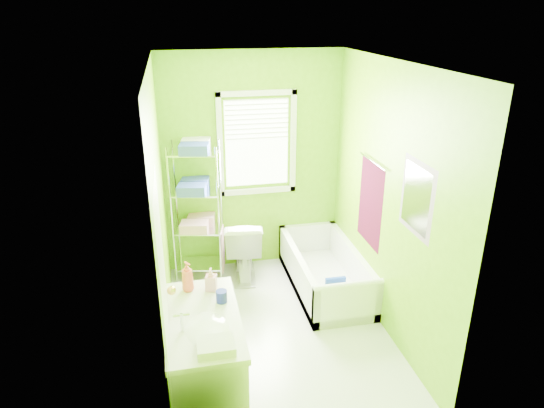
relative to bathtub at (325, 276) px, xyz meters
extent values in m
plane|color=silver|center=(-0.69, -0.64, -0.16)|extent=(2.90, 2.90, 0.00)
cube|color=#63A007|center=(-0.69, 0.81, 1.14)|extent=(2.10, 0.04, 2.60)
cube|color=#63A007|center=(-0.69, -2.09, 1.14)|extent=(2.10, 0.04, 2.60)
cube|color=#63A007|center=(-1.74, -0.64, 1.14)|extent=(0.04, 2.90, 2.60)
cube|color=#63A007|center=(0.36, -0.64, 1.14)|extent=(0.04, 2.90, 2.60)
cube|color=white|center=(-0.69, -0.64, 2.44)|extent=(2.10, 2.90, 0.04)
cube|color=white|center=(-0.64, 0.80, 1.39)|extent=(0.74, 0.01, 1.01)
cube|color=white|center=(-0.64, 0.78, 0.81)|extent=(0.92, 0.05, 0.06)
cube|color=white|center=(-0.64, 0.78, 1.97)|extent=(0.92, 0.05, 0.06)
cube|color=white|center=(-1.07, 0.78, 1.39)|extent=(0.06, 0.05, 1.22)
cube|color=white|center=(-0.21, 0.78, 1.39)|extent=(0.06, 0.05, 1.22)
cube|color=white|center=(-0.64, 0.77, 1.68)|extent=(0.72, 0.02, 0.50)
cube|color=white|center=(-1.73, -1.64, 0.84)|extent=(0.02, 0.80, 2.00)
sphere|color=gold|center=(-1.69, -1.31, 0.84)|extent=(0.07, 0.07, 0.07)
cube|color=#44071F|center=(0.35, -0.29, 0.99)|extent=(0.02, 0.58, 0.90)
cylinder|color=silver|center=(0.33, -0.29, 1.44)|extent=(0.02, 0.62, 0.02)
cube|color=#CC5972|center=(0.35, -1.19, 1.39)|extent=(0.02, 0.54, 0.64)
cube|color=white|center=(0.34, -1.19, 1.39)|extent=(0.01, 0.44, 0.54)
cube|color=white|center=(0.00, 0.03, -0.11)|extent=(0.73, 1.55, 0.10)
cube|color=white|center=(-0.33, 0.03, 0.07)|extent=(0.07, 1.55, 0.47)
cube|color=white|center=(0.33, 0.03, 0.07)|extent=(0.07, 1.55, 0.47)
cube|color=white|center=(0.00, -0.71, 0.07)|extent=(0.73, 0.07, 0.47)
cube|color=white|center=(0.00, 0.77, 0.07)|extent=(0.73, 0.07, 0.47)
cylinder|color=white|center=(0.00, -0.71, 0.31)|extent=(0.73, 0.07, 0.07)
cylinder|color=#133CBA|center=(0.00, -0.46, -0.03)|extent=(0.32, 0.32, 0.06)
cylinder|color=gold|center=(0.00, -0.46, 0.02)|extent=(0.30, 0.30, 0.05)
cube|color=#133CBA|center=(0.00, -0.34, 0.07)|extent=(0.22, 0.04, 0.20)
imported|color=white|center=(-0.87, 0.48, 0.22)|extent=(0.52, 0.80, 0.76)
cube|color=white|center=(-1.47, -1.46, 0.23)|extent=(0.54, 1.07, 0.78)
cube|color=silver|center=(-1.47, -1.46, 0.64)|extent=(0.57, 1.10, 0.05)
ellipsoid|color=white|center=(-1.45, -1.61, 0.64)|extent=(0.37, 0.48, 0.13)
cylinder|color=silver|center=(-1.63, -1.61, 0.74)|extent=(0.03, 0.03, 0.16)
cylinder|color=silver|center=(-1.63, -1.61, 0.81)|extent=(0.12, 0.02, 0.02)
imported|color=#E95444|center=(-1.56, -1.05, 0.80)|extent=(0.14, 0.14, 0.26)
imported|color=pink|center=(-1.37, -1.09, 0.77)|extent=(0.11, 0.11, 0.20)
cylinder|color=#161F94|center=(-1.30, -1.28, 0.72)|extent=(0.09, 0.09, 0.10)
cube|color=silver|center=(-1.41, -1.87, 0.70)|extent=(0.26, 0.20, 0.06)
cylinder|color=silver|center=(-1.67, 0.49, 0.66)|extent=(0.02, 0.02, 1.65)
cylinder|color=silver|center=(-1.61, 0.80, 0.66)|extent=(0.02, 0.02, 1.65)
cylinder|color=silver|center=(-1.15, 0.38, 0.66)|extent=(0.02, 0.02, 1.65)
cylinder|color=silver|center=(-1.09, 0.70, 0.66)|extent=(0.02, 0.02, 1.65)
cube|color=silver|center=(-1.38, 0.59, -0.01)|extent=(0.60, 0.44, 0.02)
cube|color=silver|center=(-1.38, 0.59, 0.46)|extent=(0.60, 0.44, 0.02)
cube|color=silver|center=(-1.38, 0.59, 0.92)|extent=(0.60, 0.44, 0.02)
cube|color=silver|center=(-1.38, 0.59, 1.38)|extent=(0.60, 0.44, 0.02)
cube|color=#324EB6|center=(-1.37, 0.49, 1.45)|extent=(0.34, 0.26, 0.11)
cube|color=silver|center=(-1.34, 0.71, 1.45)|extent=(0.34, 0.26, 0.11)
cube|color=#324EB6|center=(-1.43, 0.50, 0.99)|extent=(0.34, 0.26, 0.11)
cube|color=#324EB6|center=(-1.38, 0.72, 0.99)|extent=(0.34, 0.26, 0.11)
cube|color=pink|center=(-1.42, 0.52, 0.52)|extent=(0.34, 0.26, 0.11)
cube|color=pink|center=(-1.33, 0.72, 0.52)|extent=(0.34, 0.26, 0.11)
cube|color=pink|center=(-1.11, 0.54, 0.20)|extent=(0.08, 0.29, 0.51)
camera|label=1|loc=(-1.59, -4.59, 2.86)|focal=32.00mm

